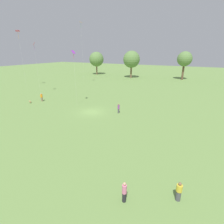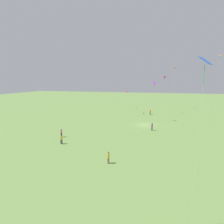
# 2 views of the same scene
# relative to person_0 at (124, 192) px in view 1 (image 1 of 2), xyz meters

# --- Properties ---
(ground_plane) EXTENTS (240.00, 240.00, 0.00)m
(ground_plane) POSITION_rel_person_0_xyz_m (-14.10, 16.14, -0.89)
(ground_plane) COLOR #6B8E47
(tree_0) EXTENTS (6.83, 6.83, 10.63)m
(tree_0) POSITION_rel_person_0_xyz_m (-43.72, 63.97, 6.30)
(tree_0) COLOR brown
(tree_0) RESTS_ON ground_plane
(tree_1) EXTENTS (6.90, 6.90, 11.11)m
(tree_1) POSITION_rel_person_0_xyz_m (-24.53, 61.15, 6.73)
(tree_1) COLOR brown
(tree_1) RESTS_ON ground_plane
(tree_2) EXTENTS (5.66, 5.66, 10.88)m
(tree_2) POSITION_rel_person_0_xyz_m (-4.36, 66.03, 7.06)
(tree_2) COLOR brown
(tree_2) RESTS_ON ground_plane
(person_0) EXTENTS (0.46, 0.46, 1.78)m
(person_0) POSITION_rel_person_0_xyz_m (0.00, 0.00, 0.00)
(person_0) COLOR #232328
(person_0) RESTS_ON ground_plane
(person_1) EXTENTS (0.63, 0.63, 1.65)m
(person_1) POSITION_rel_person_0_xyz_m (3.62, 2.09, -0.09)
(person_1) COLOR #4C4C51
(person_1) RESTS_ON ground_plane
(person_2) EXTENTS (0.38, 0.38, 1.81)m
(person_2) POSITION_rel_person_0_xyz_m (-9.30, 18.00, 0.01)
(person_2) COLOR #4C4C51
(person_2) RESTS_ON ground_plane
(person_4) EXTENTS (0.50, 0.50, 1.85)m
(person_4) POSITION_rel_person_0_xyz_m (-28.43, 16.99, 0.01)
(person_4) COLOR #847056
(person_4) RESTS_ON ground_plane
(kite_1) EXTENTS (1.06, 1.08, 19.27)m
(kite_1) POSITION_rel_person_0_xyz_m (-31.67, 37.38, 17.02)
(kite_1) COLOR orange
(kite_1) RESTS_ON ground_plane
(kite_3) EXTENTS (1.52, 1.52, 16.51)m
(kite_3) POSITION_rel_person_0_xyz_m (-45.04, 25.51, 14.78)
(kite_3) COLOR #E54C99
(kite_3) RESTS_ON ground_plane
(kite_4) EXTENTS (0.58, 0.81, 11.07)m
(kite_4) POSITION_rel_person_0_xyz_m (-19.12, 18.05, 9.33)
(kite_4) COLOR purple
(kite_4) RESTS_ON ground_plane
(kite_6) EXTENTS (0.98, 0.94, 12.95)m
(kite_6) POSITION_rel_person_0_xyz_m (-33.94, 21.34, 11.09)
(kite_6) COLOR red
(kite_6) RESTS_ON ground_plane
(dog_0) EXTENTS (0.83, 0.43, 0.52)m
(dog_0) POSITION_rel_person_0_xyz_m (-29.55, 14.67, -0.54)
(dog_0) COLOR tan
(dog_0) RESTS_ON ground_plane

